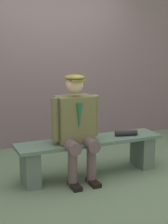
{
  "coord_description": "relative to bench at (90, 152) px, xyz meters",
  "views": [
    {
      "loc": [
        1.67,
        3.6,
        1.63
      ],
      "look_at": [
        0.09,
        0.0,
        0.81
      ],
      "focal_mm": 53.69,
      "sensor_mm": 36.0,
      "label": 1
    }
  ],
  "objects": [
    {
      "name": "rolled_magazine",
      "position": [
        -0.48,
        0.04,
        0.2
      ],
      "size": [
        0.29,
        0.13,
        0.07
      ],
      "primitive_type": "cylinder",
      "rotation": [
        0.0,
        1.57,
        -0.23
      ],
      "color": "black",
      "rests_on": "bench"
    },
    {
      "name": "bench",
      "position": [
        0.0,
        0.0,
        0.0
      ],
      "size": [
        1.85,
        0.4,
        0.46
      ],
      "color": "#4A6355",
      "rests_on": "ground"
    },
    {
      "name": "stadium_wall",
      "position": [
        0.0,
        -1.59,
        1.0
      ],
      "size": [
        12.0,
        0.24,
        2.59
      ],
      "primitive_type": "cube",
      "color": "#69575D",
      "rests_on": "ground"
    },
    {
      "name": "seated_man",
      "position": [
        0.21,
        0.05,
        0.4
      ],
      "size": [
        0.59,
        0.56,
        1.27
      ],
      "color": "brown",
      "rests_on": "ground"
    },
    {
      "name": "ground_plane",
      "position": [
        0.0,
        0.0,
        -0.3
      ],
      "size": [
        30.0,
        30.0,
        0.0
      ],
      "primitive_type": "plane",
      "color": "#556E53"
    }
  ]
}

